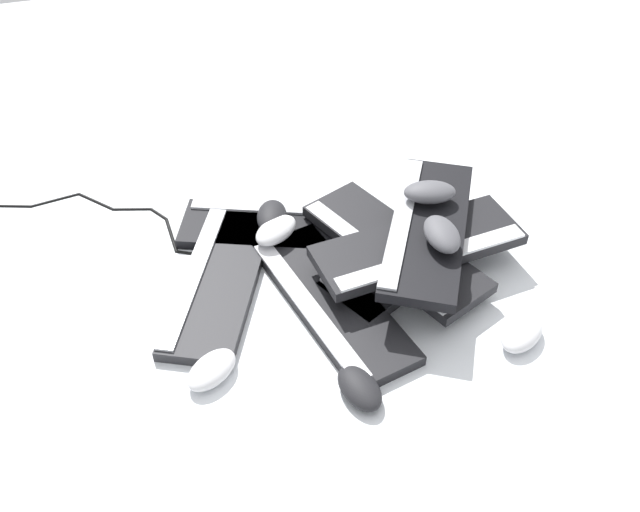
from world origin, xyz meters
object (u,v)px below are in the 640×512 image
Objects in this scene: keyboard_6 at (427,227)px; mouse_5 at (360,388)px; mouse_6 at (212,370)px; keyboard_5 at (419,246)px; keyboard_1 at (412,254)px; keyboard_3 at (219,281)px; mouse_2 at (272,216)px; mouse_3 at (276,230)px; mouse_4 at (442,234)px; mouse_0 at (522,334)px; keyboard_4 at (393,248)px; keyboard_0 at (331,301)px; mouse_1 at (430,192)px; keyboard_2 at (279,227)px.

mouse_5 is at bearing -39.85° from keyboard_6.
mouse_6 is at bearing -70.45° from keyboard_6.
keyboard_5 is 0.50m from mouse_6.
keyboard_1 and keyboard_3 have the same top height.
mouse_2 is 1.00× the size of mouse_3.
keyboard_1 is at bearing 84.97° from keyboard_3.
mouse_4 is at bearing 74.12° from keyboard_3.
mouse_0 reaches higher than keyboard_1.
keyboard_3 is at bearing -95.57° from keyboard_4.
keyboard_0 is 4.21× the size of mouse_6.
mouse_4 reaches higher than mouse_6.
mouse_6 is at bearing -157.70° from mouse_3.
mouse_4 is 0.35m from mouse_5.
keyboard_5 is 4.13× the size of mouse_2.
mouse_1 is 0.35m from mouse_2.
mouse_3 is (-0.14, -0.29, -0.05)m from keyboard_6.
mouse_6 is at bearing -65.40° from keyboard_4.
keyboard_0 is 0.31m from mouse_1.
mouse_0 is 1.00× the size of mouse_3.
mouse_3 is (0.05, -0.00, 0.00)m from mouse_2.
keyboard_1 is 0.32m from mouse_2.
keyboard_5 reaches higher than keyboard_1.
mouse_2 is 1.00× the size of mouse_4.
mouse_5 is 1.00× the size of mouse_6.
keyboard_0 is 0.22m from keyboard_5.
keyboard_3 is 1.00× the size of keyboard_4.
keyboard_6 is (0.19, 0.27, 0.09)m from keyboard_2.
keyboard_3 is 0.42m from keyboard_5.
mouse_0 is (0.24, 0.12, -0.05)m from keyboard_5.
keyboard_6 reaches higher than mouse_6.
mouse_0 reaches higher than keyboard_3.
mouse_6 is at bearing -67.55° from keyboard_1.
mouse_0 is (0.44, 0.37, 0.01)m from keyboard_2.
mouse_4 reaches higher than keyboard_4.
keyboard_6 is 0.07m from mouse_4.
mouse_2 is at bearing 97.97° from mouse_0.
mouse_6 is at bearing -12.56° from mouse_2.
mouse_1 is at bearing 148.31° from keyboard_5.
mouse_0 is at bearing -45.13° from mouse_6.
mouse_5 is at bearing -43.90° from mouse_4.
keyboard_1 is 1.01× the size of keyboard_5.
keyboard_6 reaches higher than mouse_0.
mouse_3 is (-0.39, -0.39, 0.03)m from mouse_0.
mouse_5 is at bearing -3.79° from keyboard_0.
keyboard_6 is at bearing 55.11° from keyboard_2.
mouse_1 is at bearing 85.59° from mouse_2.
mouse_0 is 1.00× the size of mouse_5.
mouse_2 is (-0.17, -0.23, 0.01)m from keyboard_4.
mouse_0 is at bearing 21.51° from keyboard_6.
keyboard_6 reaches higher than keyboard_3.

